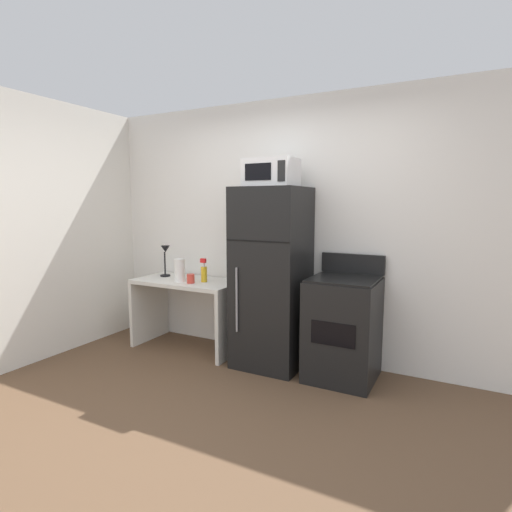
{
  "coord_description": "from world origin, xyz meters",
  "views": [
    {
      "loc": [
        1.59,
        -2.15,
        1.57
      ],
      "look_at": [
        -0.11,
        1.1,
        1.09
      ],
      "focal_mm": 28.52,
      "sensor_mm": 36.0,
      "label": 1
    }
  ],
  "objects_px": {
    "desk_lamp": "(165,256)",
    "microwave": "(271,173)",
    "spray_bottle": "(204,273)",
    "paper_towel_roll": "(180,270)",
    "oven_range": "(343,328)",
    "coffee_mug": "(191,279)",
    "desk": "(188,300)",
    "refrigerator": "(272,278)"
  },
  "relations": [
    {
      "from": "desk_lamp",
      "to": "microwave",
      "type": "distance_m",
      "value": 1.59
    },
    {
      "from": "microwave",
      "to": "spray_bottle",
      "type": "bearing_deg",
      "value": 178.82
    },
    {
      "from": "paper_towel_roll",
      "to": "desk_lamp",
      "type": "bearing_deg",
      "value": 154.51
    },
    {
      "from": "oven_range",
      "to": "paper_towel_roll",
      "type": "bearing_deg",
      "value": -176.4
    },
    {
      "from": "coffee_mug",
      "to": "microwave",
      "type": "distance_m",
      "value": 1.37
    },
    {
      "from": "desk",
      "to": "refrigerator",
      "type": "distance_m",
      "value": 1.06
    },
    {
      "from": "coffee_mug",
      "to": "refrigerator",
      "type": "distance_m",
      "value": 0.88
    },
    {
      "from": "desk_lamp",
      "to": "oven_range",
      "type": "xyz_separation_m",
      "value": [
        2.05,
        -0.04,
        -0.52
      ]
    },
    {
      "from": "coffee_mug",
      "to": "refrigerator",
      "type": "bearing_deg",
      "value": 8.29
    },
    {
      "from": "desk_lamp",
      "to": "spray_bottle",
      "type": "distance_m",
      "value": 0.58
    },
    {
      "from": "desk_lamp",
      "to": "spray_bottle",
      "type": "height_order",
      "value": "desk_lamp"
    },
    {
      "from": "paper_towel_roll",
      "to": "refrigerator",
      "type": "xyz_separation_m",
      "value": [
        1.03,
        0.1,
        -0.01
      ]
    },
    {
      "from": "desk_lamp",
      "to": "paper_towel_roll",
      "type": "bearing_deg",
      "value": -25.49
    },
    {
      "from": "desk_lamp",
      "to": "coffee_mug",
      "type": "distance_m",
      "value": 0.54
    },
    {
      "from": "paper_towel_roll",
      "to": "refrigerator",
      "type": "distance_m",
      "value": 1.03
    },
    {
      "from": "spray_bottle",
      "to": "desk",
      "type": "bearing_deg",
      "value": 177.77
    },
    {
      "from": "paper_towel_roll",
      "to": "spray_bottle",
      "type": "bearing_deg",
      "value": 21.82
    },
    {
      "from": "coffee_mug",
      "to": "microwave",
      "type": "xyz_separation_m",
      "value": [
        0.87,
        0.1,
        1.05
      ]
    },
    {
      "from": "refrigerator",
      "to": "microwave",
      "type": "bearing_deg",
      "value": -89.67
    },
    {
      "from": "desk_lamp",
      "to": "desk",
      "type": "bearing_deg",
      "value": -7.36
    },
    {
      "from": "refrigerator",
      "to": "microwave",
      "type": "xyz_separation_m",
      "value": [
        0.0,
        -0.02,
        0.99
      ]
    },
    {
      "from": "desk",
      "to": "paper_towel_roll",
      "type": "relative_size",
      "value": 4.8
    },
    {
      "from": "oven_range",
      "to": "refrigerator",
      "type": "bearing_deg",
      "value": -179.46
    },
    {
      "from": "coffee_mug",
      "to": "microwave",
      "type": "relative_size",
      "value": 0.21
    },
    {
      "from": "desk_lamp",
      "to": "coffee_mug",
      "type": "height_order",
      "value": "desk_lamp"
    },
    {
      "from": "paper_towel_roll",
      "to": "microwave",
      "type": "bearing_deg",
      "value": 4.52
    },
    {
      "from": "coffee_mug",
      "to": "paper_towel_roll",
      "type": "bearing_deg",
      "value": 171.56
    },
    {
      "from": "coffee_mug",
      "to": "microwave",
      "type": "height_order",
      "value": "microwave"
    },
    {
      "from": "coffee_mug",
      "to": "refrigerator",
      "type": "xyz_separation_m",
      "value": [
        0.87,
        0.13,
        0.06
      ]
    },
    {
      "from": "desk",
      "to": "microwave",
      "type": "height_order",
      "value": "microwave"
    },
    {
      "from": "coffee_mug",
      "to": "paper_towel_roll",
      "type": "xyz_separation_m",
      "value": [
        -0.16,
        0.02,
        0.07
      ]
    },
    {
      "from": "paper_towel_roll",
      "to": "microwave",
      "type": "distance_m",
      "value": 1.42
    },
    {
      "from": "desk_lamp",
      "to": "paper_towel_roll",
      "type": "height_order",
      "value": "desk_lamp"
    },
    {
      "from": "desk_lamp",
      "to": "refrigerator",
      "type": "height_order",
      "value": "refrigerator"
    },
    {
      "from": "paper_towel_roll",
      "to": "microwave",
      "type": "relative_size",
      "value": 0.52
    },
    {
      "from": "refrigerator",
      "to": "oven_range",
      "type": "bearing_deg",
      "value": 0.54
    },
    {
      "from": "refrigerator",
      "to": "oven_range",
      "type": "xyz_separation_m",
      "value": [
        0.71,
        0.01,
        -0.39
      ]
    },
    {
      "from": "spray_bottle",
      "to": "refrigerator",
      "type": "xyz_separation_m",
      "value": [
        0.78,
        0.01,
        0.01
      ]
    },
    {
      "from": "desk_lamp",
      "to": "coffee_mug",
      "type": "relative_size",
      "value": 3.72
    },
    {
      "from": "desk_lamp",
      "to": "paper_towel_roll",
      "type": "relative_size",
      "value": 1.47
    },
    {
      "from": "spray_bottle",
      "to": "paper_towel_roll",
      "type": "distance_m",
      "value": 0.26
    },
    {
      "from": "spray_bottle",
      "to": "desk_lamp",
      "type": "bearing_deg",
      "value": 174.64
    }
  ]
}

